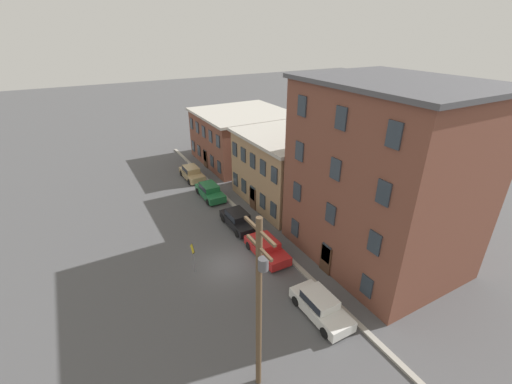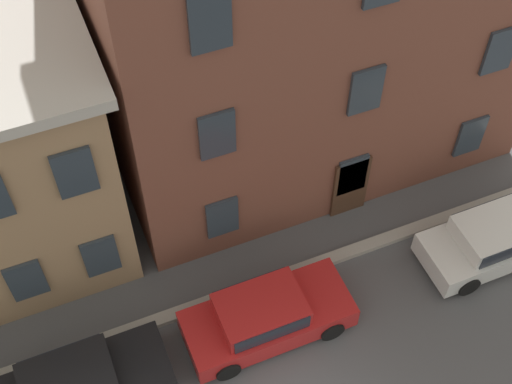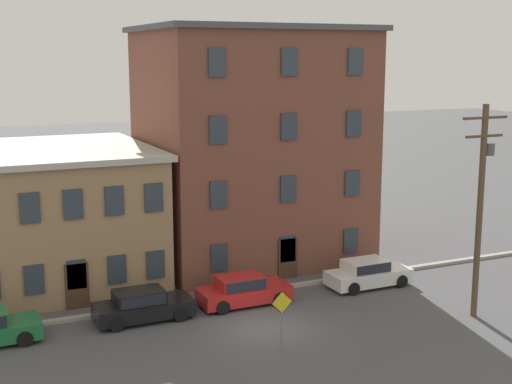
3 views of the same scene
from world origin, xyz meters
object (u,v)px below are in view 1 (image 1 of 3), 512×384
car_white (320,305)px  utility_pole (259,301)px  car_black (238,219)px  car_red (267,247)px  car_tan (192,172)px  car_green (210,191)px  caution_sign (193,253)px

car_white → utility_pole: bearing=-69.1°
car_black → car_white: same height
car_black → car_red: 4.95m
car_tan → car_red: size_ratio=1.00×
car_tan → car_green: same height
car_black → utility_pole: size_ratio=0.45×
car_green → car_red: 11.66m
car_red → utility_pole: 11.74m
car_green → caution_sign: 12.30m
utility_pole → car_tan: bearing=167.7°
car_green → car_white: 18.59m
car_black → car_red: size_ratio=1.00×
car_black → car_white: (11.88, -0.18, 0.00)m
car_tan → car_red: bearing=0.1°
car_black → car_white: bearing=-0.9°
car_green → utility_pole: (20.73, -5.77, 4.68)m
car_green → car_red: size_ratio=1.00×
car_white → caution_sign: caution_sign is taller
car_white → utility_pole: 7.60m
car_tan → utility_pole: utility_pole is taller
caution_sign → utility_pole: utility_pole is taller
car_black → car_white: size_ratio=1.00×
car_black → car_tan: bearing=-180.0°
car_black → caution_sign: size_ratio=1.73×
car_tan → car_black: (12.38, 0.01, 0.00)m
car_red → caution_sign: 5.81m
car_tan → car_white: same height
car_white → caution_sign: bearing=-144.6°
car_red → utility_pole: utility_pole is taller
car_black → caution_sign: caution_sign is taller
car_black → utility_pole: bearing=-22.4°
caution_sign → car_black: bearing=126.5°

